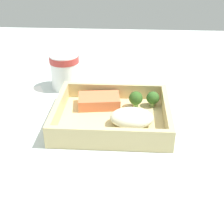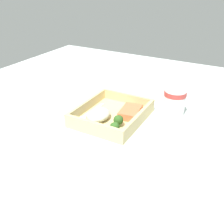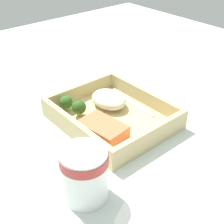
% 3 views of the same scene
% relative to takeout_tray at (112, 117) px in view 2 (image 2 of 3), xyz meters
% --- Properties ---
extents(ground_plane, '(1.60, 1.60, 0.02)m').
position_rel_takeout_tray_xyz_m(ground_plane, '(0.00, 0.00, -0.02)').
color(ground_plane, silver).
extents(takeout_tray, '(0.26, 0.22, 0.01)m').
position_rel_takeout_tray_xyz_m(takeout_tray, '(0.00, 0.00, 0.00)').
color(takeout_tray, '#CDB97F').
rests_on(takeout_tray, ground_plane).
extents(tray_rim, '(0.26, 0.22, 0.04)m').
position_rel_takeout_tray_xyz_m(tray_rim, '(0.00, 0.00, 0.02)').
color(tray_rim, '#CDB97F').
rests_on(tray_rim, takeout_tray).
extents(salmon_fillet, '(0.11, 0.08, 0.03)m').
position_rel_takeout_tray_xyz_m(salmon_fillet, '(-0.04, 0.06, 0.02)').
color(salmon_fillet, '#E87247').
rests_on(salmon_fillet, takeout_tray).
extents(mashed_potatoes, '(0.10, 0.07, 0.04)m').
position_rel_takeout_tray_xyz_m(mashed_potatoes, '(0.04, -0.03, 0.02)').
color(mashed_potatoes, beige).
rests_on(mashed_potatoes, takeout_tray).
extents(broccoli_floret_1, '(0.03, 0.03, 0.04)m').
position_rel_takeout_tray_xyz_m(broccoli_floret_1, '(0.05, 0.05, 0.03)').
color(broccoli_floret_1, '#80AE59').
rests_on(broccoli_floret_1, takeout_tray).
extents(broccoli_floret_2, '(0.03, 0.03, 0.04)m').
position_rel_takeout_tray_xyz_m(broccoli_floret_2, '(0.10, 0.06, 0.03)').
color(broccoli_floret_2, '#7F9D5A').
rests_on(broccoli_floret_2, takeout_tray).
extents(fork, '(0.16, 0.02, 0.00)m').
position_rel_takeout_tray_xyz_m(fork, '(0.03, -0.08, 0.01)').
color(fork, white).
rests_on(fork, takeout_tray).
extents(paper_cup, '(0.08, 0.08, 0.10)m').
position_rel_takeout_tray_xyz_m(paper_cup, '(-0.14, 0.18, 0.05)').
color(paper_cup, white).
rests_on(paper_cup, ground_plane).
extents(receipt_slip, '(0.14, 0.16, 0.00)m').
position_rel_takeout_tray_xyz_m(receipt_slip, '(-0.23, 0.10, -0.00)').
color(receipt_slip, white).
rests_on(receipt_slip, ground_plane).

